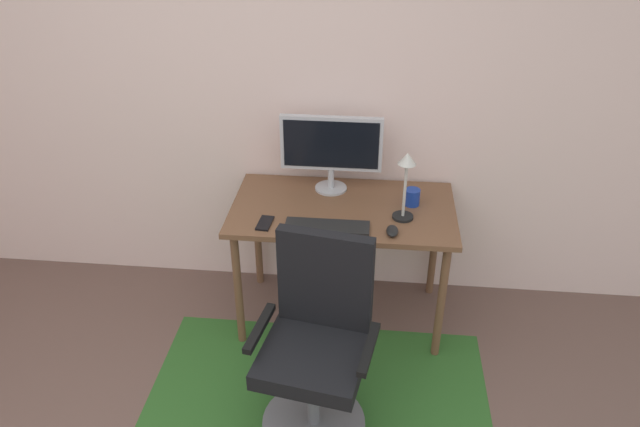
{
  "coord_description": "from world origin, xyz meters",
  "views": [
    {
      "loc": [
        0.68,
        -1.03,
        2.38
      ],
      "look_at": [
        0.42,
        1.54,
        0.85
      ],
      "focal_mm": 34.01,
      "sensor_mm": 36.0,
      "label": 1
    }
  ],
  "objects_px": {
    "monitor": "(331,147)",
    "computer_mouse": "(392,231)",
    "keyboard": "(327,227)",
    "cell_phone": "(265,223)",
    "desk": "(343,220)",
    "office_chair": "(317,355)",
    "desk_lamp": "(406,176)",
    "coffee_cup": "(412,197)"
  },
  "relations": [
    {
      "from": "desk",
      "to": "office_chair",
      "type": "height_order",
      "value": "office_chair"
    },
    {
      "from": "monitor",
      "to": "keyboard",
      "type": "distance_m",
      "value": 0.49
    },
    {
      "from": "coffee_cup",
      "to": "office_chair",
      "type": "xyz_separation_m",
      "value": [
        -0.43,
        -0.86,
        -0.38
      ]
    },
    {
      "from": "computer_mouse",
      "to": "cell_phone",
      "type": "distance_m",
      "value": 0.65
    },
    {
      "from": "desk",
      "to": "monitor",
      "type": "height_order",
      "value": "monitor"
    },
    {
      "from": "monitor",
      "to": "office_chair",
      "type": "distance_m",
      "value": 1.15
    },
    {
      "from": "desk_lamp",
      "to": "office_chair",
      "type": "height_order",
      "value": "desk_lamp"
    },
    {
      "from": "monitor",
      "to": "office_chair",
      "type": "height_order",
      "value": "monitor"
    },
    {
      "from": "monitor",
      "to": "cell_phone",
      "type": "height_order",
      "value": "monitor"
    },
    {
      "from": "monitor",
      "to": "desk_lamp",
      "type": "distance_m",
      "value": 0.49
    },
    {
      "from": "desk_lamp",
      "to": "cell_phone",
      "type": "bearing_deg",
      "value": -169.47
    },
    {
      "from": "desk",
      "to": "coffee_cup",
      "type": "height_order",
      "value": "coffee_cup"
    },
    {
      "from": "computer_mouse",
      "to": "coffee_cup",
      "type": "xyz_separation_m",
      "value": [
        0.11,
        0.31,
        0.03
      ]
    },
    {
      "from": "keyboard",
      "to": "office_chair",
      "type": "distance_m",
      "value": 0.66
    },
    {
      "from": "desk_lamp",
      "to": "office_chair",
      "type": "relative_size",
      "value": 0.38
    },
    {
      "from": "office_chair",
      "to": "desk",
      "type": "bearing_deg",
      "value": 95.45
    },
    {
      "from": "desk_lamp",
      "to": "desk",
      "type": "bearing_deg",
      "value": 165.23
    },
    {
      "from": "monitor",
      "to": "computer_mouse",
      "type": "relative_size",
      "value": 5.37
    },
    {
      "from": "computer_mouse",
      "to": "coffee_cup",
      "type": "distance_m",
      "value": 0.33
    },
    {
      "from": "desk",
      "to": "desk_lamp",
      "type": "distance_m",
      "value": 0.47
    },
    {
      "from": "keyboard",
      "to": "coffee_cup",
      "type": "height_order",
      "value": "coffee_cup"
    },
    {
      "from": "desk_lamp",
      "to": "coffee_cup",
      "type": "bearing_deg",
      "value": 70.77
    },
    {
      "from": "monitor",
      "to": "computer_mouse",
      "type": "distance_m",
      "value": 0.61
    },
    {
      "from": "coffee_cup",
      "to": "computer_mouse",
      "type": "bearing_deg",
      "value": -109.07
    },
    {
      "from": "monitor",
      "to": "keyboard",
      "type": "relative_size",
      "value": 1.3
    },
    {
      "from": "keyboard",
      "to": "cell_phone",
      "type": "height_order",
      "value": "keyboard"
    },
    {
      "from": "desk",
      "to": "monitor",
      "type": "relative_size",
      "value": 2.16
    },
    {
      "from": "cell_phone",
      "to": "keyboard",
      "type": "bearing_deg",
      "value": 3.0
    },
    {
      "from": "monitor",
      "to": "computer_mouse",
      "type": "height_order",
      "value": "monitor"
    },
    {
      "from": "desk",
      "to": "coffee_cup",
      "type": "distance_m",
      "value": 0.4
    },
    {
      "from": "computer_mouse",
      "to": "desk_lamp",
      "type": "relative_size",
      "value": 0.28
    },
    {
      "from": "computer_mouse",
      "to": "desk_lamp",
      "type": "bearing_deg",
      "value": 71.08
    },
    {
      "from": "desk",
      "to": "keyboard",
      "type": "distance_m",
      "value": 0.25
    },
    {
      "from": "coffee_cup",
      "to": "desk_lamp",
      "type": "distance_m",
      "value": 0.25
    },
    {
      "from": "coffee_cup",
      "to": "desk_lamp",
      "type": "height_order",
      "value": "desk_lamp"
    },
    {
      "from": "office_chair",
      "to": "keyboard",
      "type": "bearing_deg",
      "value": 100.39
    },
    {
      "from": "computer_mouse",
      "to": "desk",
      "type": "bearing_deg",
      "value": 137.05
    },
    {
      "from": "monitor",
      "to": "cell_phone",
      "type": "bearing_deg",
      "value": -126.62
    },
    {
      "from": "monitor",
      "to": "keyboard",
      "type": "xyz_separation_m",
      "value": [
        0.02,
        -0.42,
        -0.25
      ]
    },
    {
      "from": "desk",
      "to": "coffee_cup",
      "type": "relative_size",
      "value": 13.18
    },
    {
      "from": "monitor",
      "to": "computer_mouse",
      "type": "xyz_separation_m",
      "value": [
        0.35,
        -0.44,
        -0.25
      ]
    },
    {
      "from": "cell_phone",
      "to": "computer_mouse",
      "type": "bearing_deg",
      "value": 2.01
    }
  ]
}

